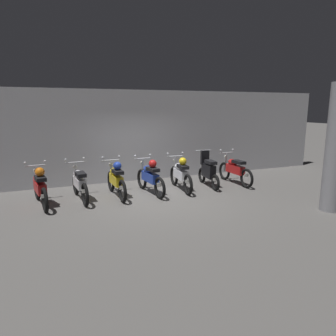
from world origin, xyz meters
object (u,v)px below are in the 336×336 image
Objects in this scene: motorbike_slot_0 at (40,187)px; motorbike_slot_1 at (80,183)px; motorbike_slot_4 at (181,174)px; motorbike_slot_6 at (235,170)px; motorbike_slot_5 at (208,171)px; support_pillar at (336,149)px; motorbike_slot_2 at (116,179)px; motorbike_slot_3 at (150,177)px.

motorbike_slot_1 is (1.04, 0.13, -0.04)m from motorbike_slot_0.
motorbike_slot_4 is 2.08m from motorbike_slot_6.
motorbike_slot_5 is at bearing 178.62° from motorbike_slot_6.
support_pillar is at bearing -62.94° from motorbike_slot_5.
motorbike_slot_2 is 2.08m from motorbike_slot_4.
motorbike_slot_2 is at bearing -2.38° from motorbike_slot_1.
motorbike_slot_2 is at bearing 177.03° from motorbike_slot_3.
motorbike_slot_1 is at bearing 177.62° from motorbike_slot_2.
motorbike_slot_4 is (2.08, -0.01, 0.00)m from motorbike_slot_2.
motorbike_slot_0 is 4.17m from motorbike_slot_4.
support_pillar reaches higher than motorbike_slot_0.
motorbike_slot_0 is 6.25m from motorbike_slot_6.
motorbike_slot_5 is 1.04m from motorbike_slot_6.
motorbike_slot_0 is at bearing -177.51° from motorbike_slot_2.
motorbike_slot_0 and motorbike_slot_3 have the same top height.
motorbike_slot_3 is at bearing -2.67° from motorbike_slot_1.
support_pillar reaches higher than motorbike_slot_3.
motorbike_slot_3 is at bearing -178.14° from motorbike_slot_6.
motorbike_slot_1 is 1.16× the size of motorbike_slot_5.
motorbike_slot_3 is at bearing -2.97° from motorbike_slot_2.
motorbike_slot_5 is (4.17, 0.03, 0.03)m from motorbike_slot_1.
support_pillar is (0.67, -3.32, 1.11)m from motorbike_slot_6.
motorbike_slot_2 is (1.04, -0.04, 0.04)m from motorbike_slot_1.
motorbike_slot_1 is 3.13m from motorbike_slot_4.
motorbike_slot_5 reaches higher than motorbike_slot_0.
motorbike_slot_6 is at bearing 0.04° from motorbike_slot_1.
motorbike_slot_0 is 1.15× the size of motorbike_slot_5.
motorbike_slot_3 is at bearing -176.54° from motorbike_slot_5.
motorbike_slot_6 is (3.12, 0.10, -0.04)m from motorbike_slot_3.
motorbike_slot_1 and motorbike_slot_6 have the same top height.
motorbike_slot_3 and motorbike_slot_4 have the same top height.
support_pillar is (2.75, -3.27, 1.08)m from motorbike_slot_4.
motorbike_slot_4 is (1.04, 0.05, 0.00)m from motorbike_slot_3.
motorbike_slot_5 reaches higher than motorbike_slot_2.
motorbike_slot_6 is (1.04, -0.02, -0.03)m from motorbike_slot_5.
motorbike_slot_5 reaches higher than motorbike_slot_6.
motorbike_slot_4 is at bearing -178.53° from motorbike_slot_6.
motorbike_slot_2 is 4.16m from motorbike_slot_6.
support_pillar is at bearing -24.71° from motorbike_slot_0.
motorbike_slot_1 is 5.21m from motorbike_slot_6.
motorbike_slot_5 is at bearing 4.29° from motorbike_slot_4.
motorbike_slot_1 is 0.61× the size of support_pillar.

